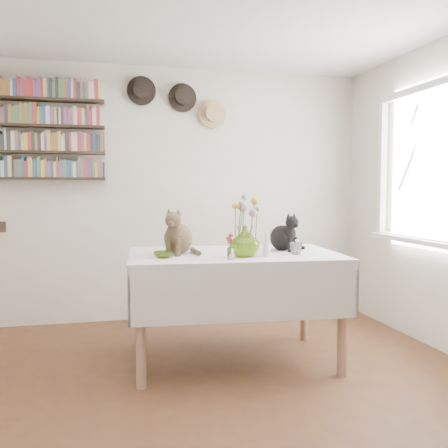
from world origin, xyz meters
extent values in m
cube|color=brown|center=(0.00, 0.00, -0.02)|extent=(4.04, 4.54, 0.04)
cube|color=#EEE4CE|center=(0.00, 2.27, 1.25)|extent=(4.04, 0.04, 2.54)
cube|color=white|center=(1.97, 0.80, 1.50)|extent=(0.01, 1.40, 1.20)
cube|color=white|center=(1.97, 0.80, 2.13)|extent=(0.06, 1.52, 0.06)
cube|color=white|center=(1.97, 0.80, 0.87)|extent=(0.06, 1.52, 0.06)
cube|color=white|center=(1.97, 1.53, 1.50)|extent=(0.06, 0.06, 1.20)
cube|color=white|center=(1.94, 0.80, 0.87)|extent=(0.12, 1.50, 0.04)
cube|color=white|center=(0.32, 0.85, 0.79)|extent=(1.61, 1.10, 0.07)
cylinder|color=#A37B62|center=(-0.40, 0.48, 0.38)|extent=(0.07, 0.07, 0.76)
cylinder|color=#A37B62|center=(0.98, 0.38, 0.38)|extent=(0.07, 0.07, 0.76)
cylinder|color=#A37B62|center=(-0.33, 1.31, 0.38)|extent=(0.07, 0.07, 0.76)
cylinder|color=#A37B62|center=(1.04, 1.21, 0.38)|extent=(0.07, 0.07, 0.76)
imported|color=#9EC33C|center=(0.35, 0.63, 0.93)|extent=(0.21, 0.21, 0.22)
imported|color=#9EC33C|center=(-0.22, 0.71, 0.85)|extent=(0.17, 0.17, 0.04)
imported|color=white|center=(0.74, 0.66, 0.87)|extent=(0.11, 0.11, 0.09)
cylinder|color=white|center=(0.50, 0.60, 0.87)|extent=(0.05, 0.05, 0.09)
cylinder|color=white|center=(0.50, 0.60, 0.95)|extent=(0.02, 0.02, 0.07)
cylinder|color=white|center=(0.22, 0.52, 0.86)|extent=(0.05, 0.05, 0.08)
cone|color=white|center=(0.80, 0.78, 0.86)|extent=(0.05, 0.05, 0.07)
sphere|color=beige|center=(0.80, 0.78, 0.91)|extent=(0.03, 0.03, 0.03)
cylinder|color=#4C7233|center=(0.32, 0.64, 1.03)|extent=(0.01, 0.01, 0.30)
sphere|color=#C2818E|center=(0.32, 0.64, 1.18)|extent=(0.07, 0.07, 0.07)
cylinder|color=#4C7233|center=(0.39, 0.61, 1.01)|extent=(0.01, 0.01, 0.26)
sphere|color=#C2818E|center=(0.39, 0.61, 1.14)|extent=(0.06, 0.06, 0.06)
cylinder|color=#4C7233|center=(0.41, 0.66, 1.05)|extent=(0.01, 0.01, 0.34)
sphere|color=gold|center=(0.41, 0.66, 1.22)|extent=(0.06, 0.06, 0.06)
cylinder|color=#4C7233|center=(0.29, 0.67, 1.03)|extent=(0.01, 0.01, 0.31)
sphere|color=gold|center=(0.29, 0.67, 1.19)|extent=(0.05, 0.05, 0.05)
cylinder|color=#4C7233|center=(0.35, 0.68, 1.06)|extent=(0.01, 0.01, 0.37)
sphere|color=#999E93|center=(0.35, 0.68, 1.25)|extent=(0.04, 0.04, 0.04)
cylinder|color=#4C7233|center=(0.30, 0.60, 1.04)|extent=(0.01, 0.01, 0.33)
sphere|color=#999E93|center=(0.30, 0.60, 1.21)|extent=(0.04, 0.04, 0.04)
cylinder|color=#4C7233|center=(0.42, 0.59, 1.02)|extent=(0.01, 0.01, 0.29)
sphere|color=#999E93|center=(0.42, 0.59, 1.17)|extent=(0.04, 0.04, 0.04)
cube|color=#2F2317|center=(-1.10, 2.16, 1.40)|extent=(1.00, 0.16, 0.02)
cube|color=#2F2317|center=(-1.10, 2.16, 1.64)|extent=(1.00, 0.16, 0.02)
cube|color=#2F2317|center=(-1.10, 2.16, 1.88)|extent=(1.00, 0.16, 0.02)
cube|color=#2F2317|center=(-1.10, 2.16, 2.12)|extent=(1.00, 0.16, 0.02)
cylinder|color=black|center=(-0.25, 2.21, 2.25)|extent=(0.28, 0.02, 0.28)
cylinder|color=black|center=(-0.25, 2.17, 2.25)|extent=(0.16, 0.08, 0.16)
cylinder|color=black|center=(0.15, 2.21, 2.20)|extent=(0.28, 0.02, 0.28)
cylinder|color=black|center=(0.15, 2.17, 2.20)|extent=(0.16, 0.08, 0.16)
cylinder|color=tan|center=(0.45, 2.21, 2.05)|extent=(0.28, 0.02, 0.28)
cylinder|color=tan|center=(0.45, 2.17, 2.05)|extent=(0.16, 0.08, 0.16)
camera|label=1|loc=(-0.60, -2.73, 1.30)|focal=40.00mm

